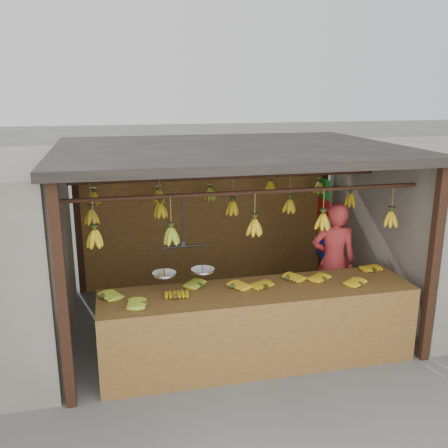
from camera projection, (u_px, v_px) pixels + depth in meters
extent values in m
plane|color=#5B5B57|center=(229.00, 320.00, 6.89)|extent=(80.00, 80.00, 0.00)
cube|color=black|center=(62.00, 300.00, 4.74)|extent=(0.10, 0.10, 2.30)
cube|color=black|center=(433.00, 267.00, 5.62)|extent=(0.10, 0.10, 2.30)
cube|color=black|center=(78.00, 221.00, 7.56)|extent=(0.10, 0.10, 2.30)
cube|color=black|center=(323.00, 207.00, 8.44)|extent=(0.10, 0.10, 2.30)
cube|color=black|center=(229.00, 150.00, 6.27)|extent=(4.30, 3.30, 0.10)
cylinder|color=black|center=(251.00, 192.00, 5.43)|extent=(4.00, 0.05, 0.05)
cylinder|color=black|center=(229.00, 177.00, 6.37)|extent=(4.00, 0.05, 0.05)
cylinder|color=black|center=(213.00, 166.00, 7.31)|extent=(4.00, 0.05, 0.05)
cube|color=brown|center=(207.00, 229.00, 8.06)|extent=(4.00, 0.06, 1.80)
cube|color=brown|center=(258.00, 293.00, 5.65)|extent=(3.58, 0.80, 0.08)
cube|color=brown|center=(268.00, 342.00, 5.38)|extent=(3.58, 0.04, 0.90)
cube|color=black|center=(109.00, 362.00, 5.07)|extent=(0.07, 0.07, 0.82)
cube|color=black|center=(405.00, 327.00, 5.81)|extent=(0.07, 0.07, 0.82)
cube|color=black|center=(108.00, 330.00, 5.72)|extent=(0.07, 0.07, 0.82)
cube|color=black|center=(375.00, 303.00, 6.46)|extent=(0.07, 0.07, 0.82)
ellipsoid|color=#92A523|center=(103.00, 298.00, 5.33)|extent=(0.30, 0.27, 0.06)
ellipsoid|color=#92A523|center=(145.00, 303.00, 5.19)|extent=(0.26, 0.21, 0.06)
ellipsoid|color=gold|center=(177.00, 298.00, 5.34)|extent=(0.20, 0.26, 0.06)
ellipsoid|color=#92A523|center=(201.00, 285.00, 5.67)|extent=(0.30, 0.29, 0.06)
ellipsoid|color=gold|center=(234.00, 287.00, 5.61)|extent=(0.30, 0.27, 0.06)
ellipsoid|color=gold|center=(267.00, 287.00, 5.62)|extent=(0.26, 0.29, 0.06)
ellipsoid|color=gold|center=(289.00, 279.00, 5.86)|extent=(0.30, 0.27, 0.06)
ellipsoid|color=gold|center=(325.00, 280.00, 5.84)|extent=(0.28, 0.30, 0.06)
ellipsoid|color=gold|center=(362.00, 284.00, 5.70)|extent=(0.28, 0.30, 0.06)
ellipsoid|color=gold|center=(375.00, 270.00, 6.13)|extent=(0.21, 0.26, 0.06)
ellipsoid|color=gold|center=(95.00, 239.00, 5.12)|extent=(0.16, 0.16, 0.28)
ellipsoid|color=#92A523|center=(171.00, 236.00, 5.33)|extent=(0.16, 0.16, 0.28)
ellipsoid|color=gold|center=(254.00, 227.00, 5.49)|extent=(0.16, 0.16, 0.28)
ellipsoid|color=gold|center=(323.00, 222.00, 5.69)|extent=(0.16, 0.16, 0.28)
ellipsoid|color=gold|center=(391.00, 219.00, 5.92)|extent=(0.16, 0.16, 0.28)
ellipsoid|color=gold|center=(92.00, 217.00, 6.05)|extent=(0.16, 0.16, 0.28)
ellipsoid|color=gold|center=(160.00, 210.00, 6.25)|extent=(0.16, 0.16, 0.28)
ellipsoid|color=gold|center=(232.00, 208.00, 6.51)|extent=(0.16, 0.16, 0.28)
ellipsoid|color=gold|center=(289.00, 206.00, 6.61)|extent=(0.16, 0.16, 0.28)
ellipsoid|color=gold|center=(350.00, 200.00, 6.85)|extent=(0.16, 0.16, 0.28)
ellipsoid|color=gold|center=(94.00, 198.00, 7.01)|extent=(0.16, 0.16, 0.28)
ellipsoid|color=gold|center=(159.00, 196.00, 7.19)|extent=(0.16, 0.16, 0.28)
ellipsoid|color=#92A523|center=(210.00, 194.00, 7.44)|extent=(0.16, 0.16, 0.28)
ellipsoid|color=gold|center=(271.00, 188.00, 7.55)|extent=(0.16, 0.16, 0.28)
ellipsoid|color=#92A523|center=(319.00, 188.00, 7.77)|extent=(0.16, 0.16, 0.28)
cylinder|color=black|center=(183.00, 221.00, 5.33)|extent=(0.02, 0.02, 0.56)
cylinder|color=black|center=(183.00, 246.00, 5.41)|extent=(0.47, 0.04, 0.02)
cylinder|color=silver|center=(164.00, 274.00, 5.43)|extent=(0.25, 0.25, 0.02)
cylinder|color=silver|center=(203.00, 270.00, 5.54)|extent=(0.25, 0.25, 0.02)
imported|color=#BF3333|center=(333.00, 262.00, 6.78)|extent=(0.69, 0.55, 1.64)
cube|color=#199926|center=(324.00, 189.00, 8.19)|extent=(0.08, 0.26, 0.34)
cube|color=red|center=(323.00, 208.00, 8.27)|extent=(0.08, 0.26, 0.34)
cube|color=yellow|center=(322.00, 224.00, 8.35)|extent=(0.08, 0.26, 0.34)
cube|color=#1426BF|center=(321.00, 246.00, 8.45)|extent=(0.08, 0.26, 0.34)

